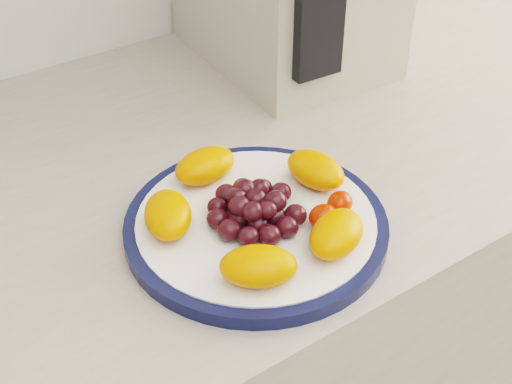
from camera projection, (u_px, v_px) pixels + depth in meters
plate_rim at (256, 226)px, 0.71m from camera, size 0.26×0.26×0.01m
plate_face at (256, 225)px, 0.71m from camera, size 0.24×0.24×0.02m
fruit_plate at (261, 208)px, 0.69m from camera, size 0.22×0.22×0.03m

